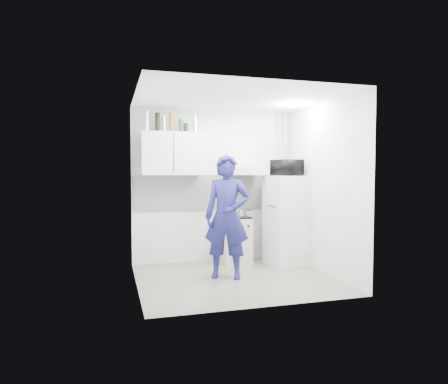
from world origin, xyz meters
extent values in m
plane|color=#67685C|center=(0.00, 0.00, 0.00)|extent=(2.80, 2.80, 0.00)
plane|color=white|center=(0.00, 0.00, 2.60)|extent=(2.80, 2.80, 0.00)
plane|color=white|center=(0.00, 1.25, 1.30)|extent=(2.80, 0.00, 2.80)
plane|color=white|center=(-1.40, 0.00, 1.30)|extent=(0.00, 2.60, 2.60)
plane|color=white|center=(1.40, 0.00, 1.30)|extent=(0.00, 2.60, 2.60)
imported|color=navy|center=(-0.10, 0.09, 0.90)|extent=(0.78, 0.66, 1.80)
cube|color=beige|center=(0.32, 1.00, 0.38)|extent=(0.48, 0.48, 0.77)
cube|color=white|center=(1.10, 0.63, 0.74)|extent=(0.68, 0.68, 1.48)
cube|color=black|center=(0.32, 1.00, 0.78)|extent=(0.46, 0.46, 0.03)
cylinder|color=silver|center=(0.41, 1.04, 0.85)|extent=(0.20, 0.20, 0.11)
imported|color=black|center=(1.10, 0.63, 1.62)|extent=(0.57, 0.46, 0.27)
cylinder|color=silver|center=(-1.16, 1.07, 2.37)|extent=(0.08, 0.08, 0.34)
cylinder|color=black|center=(-0.98, 1.07, 2.35)|extent=(0.08, 0.08, 0.30)
cylinder|color=silver|center=(-0.88, 1.07, 2.33)|extent=(0.06, 0.06, 0.26)
cylinder|color=brown|center=(-0.76, 1.07, 2.36)|extent=(0.07, 0.07, 0.32)
cylinder|color=#144C1E|center=(-0.60, 1.07, 2.31)|extent=(0.08, 0.08, 0.21)
cylinder|color=black|center=(-0.52, 1.07, 2.28)|extent=(0.08, 0.08, 0.15)
cylinder|color=silver|center=(-0.37, 1.07, 2.34)|extent=(0.07, 0.07, 0.28)
cube|color=white|center=(-0.75, 1.07, 1.85)|extent=(1.00, 0.35, 0.70)
cube|color=beige|center=(0.45, 1.00, 1.57)|extent=(0.60, 0.50, 0.14)
cube|color=white|center=(0.00, 1.24, 1.20)|extent=(2.74, 0.03, 0.60)
cylinder|color=beige|center=(1.30, 1.17, 1.30)|extent=(0.05, 0.05, 2.60)
cylinder|color=beige|center=(1.18, 1.17, 1.30)|extent=(0.04, 0.04, 2.60)
cylinder|color=white|center=(1.00, 0.20, 2.57)|extent=(0.10, 0.10, 0.02)
camera|label=1|loc=(-1.73, -5.46, 1.56)|focal=32.00mm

